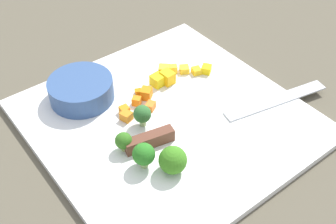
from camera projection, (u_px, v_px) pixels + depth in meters
ground_plane at (168, 122)px, 0.68m from camera, size 4.00×4.00×0.00m
cutting_board at (168, 119)px, 0.67m from camera, size 0.40×0.40×0.01m
prep_bowl at (81, 90)px, 0.69m from camera, size 0.11×0.11×0.04m
chef_knife at (194, 126)px, 0.64m from camera, size 0.10×0.36×0.02m
carrot_dice_0 at (138, 92)px, 0.71m from camera, size 0.01×0.01×0.01m
carrot_dice_1 at (146, 94)px, 0.70m from camera, size 0.02×0.03×0.02m
carrot_dice_2 at (150, 106)px, 0.68m from camera, size 0.02×0.02×0.01m
carrot_dice_3 at (137, 101)px, 0.69m from camera, size 0.02×0.02×0.01m
carrot_dice_4 at (126, 116)px, 0.66m from camera, size 0.02×0.02×0.01m
carrot_dice_5 at (124, 110)px, 0.67m from camera, size 0.01×0.01×0.01m
pepper_dice_0 at (196, 71)px, 0.75m from camera, size 0.02×0.02×0.01m
pepper_dice_1 at (184, 69)px, 0.75m from camera, size 0.02×0.02×0.01m
pepper_dice_2 at (173, 69)px, 0.75m from camera, size 0.02×0.02×0.01m
pepper_dice_3 at (167, 77)px, 0.73m from camera, size 0.02×0.02×0.02m
pepper_dice_4 at (157, 80)px, 0.72m from camera, size 0.02×0.02×0.02m
pepper_dice_5 at (164, 71)px, 0.74m from camera, size 0.03×0.03×0.02m
pepper_dice_6 at (206, 69)px, 0.75m from camera, size 0.02×0.02×0.01m
broccoli_floret_0 at (142, 114)px, 0.64m from camera, size 0.03×0.03×0.04m
broccoli_floret_1 at (124, 141)px, 0.61m from camera, size 0.03×0.03×0.03m
broccoli_floret_2 at (144, 155)px, 0.58m from camera, size 0.03×0.03×0.04m
broccoli_floret_3 at (173, 160)px, 0.58m from camera, size 0.04×0.04×0.04m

